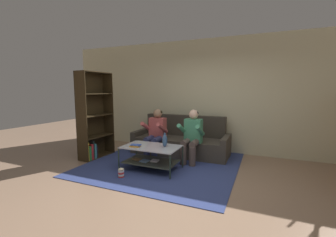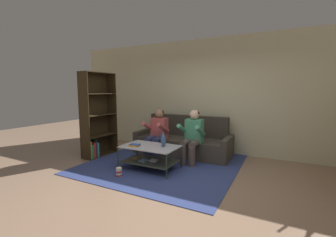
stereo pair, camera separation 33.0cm
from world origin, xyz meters
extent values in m
plane|color=#95745B|center=(0.00, 0.00, 0.00)|extent=(16.80, 16.80, 0.00)
cube|color=beige|center=(0.00, 2.46, 1.45)|extent=(8.40, 0.12, 2.90)
cube|color=#403A31|center=(-0.58, 1.78, 0.21)|extent=(2.12, 0.87, 0.42)
cube|color=#36322A|center=(-0.58, 2.13, 0.68)|extent=(2.12, 0.18, 0.53)
cube|color=#403A31|center=(-1.71, 1.78, 0.27)|extent=(0.13, 0.87, 0.54)
cube|color=#403A31|center=(0.54, 1.78, 0.27)|extent=(0.13, 0.87, 0.54)
cylinder|color=navy|center=(-1.13, 1.04, 0.21)|extent=(0.14, 0.14, 0.42)
cylinder|color=navy|center=(-0.93, 1.04, 0.21)|extent=(0.14, 0.14, 0.42)
cylinder|color=navy|center=(-1.13, 1.22, 0.46)|extent=(0.14, 0.42, 0.14)
cylinder|color=navy|center=(-0.93, 1.22, 0.46)|extent=(0.14, 0.42, 0.14)
cube|color=#B54F4E|center=(-1.03, 1.43, 0.68)|extent=(0.38, 0.22, 0.52)
cylinder|color=#B54F4E|center=(-1.23, 1.25, 0.73)|extent=(0.09, 0.49, 0.31)
cylinder|color=#B54F4E|center=(-0.83, 1.25, 0.73)|extent=(0.09, 0.49, 0.31)
sphere|color=#906E54|center=(-1.03, 1.43, 1.04)|extent=(0.21, 0.21, 0.21)
ellipsoid|color=black|center=(-1.03, 1.45, 1.07)|extent=(0.21, 0.21, 0.13)
cylinder|color=brown|center=(-0.24, 1.04, 0.21)|extent=(0.14, 0.14, 0.42)
cylinder|color=brown|center=(-0.04, 1.04, 0.21)|extent=(0.14, 0.14, 0.42)
cylinder|color=brown|center=(-0.24, 1.22, 0.46)|extent=(0.14, 0.42, 0.14)
cylinder|color=brown|center=(-0.04, 1.22, 0.46)|extent=(0.14, 0.42, 0.14)
cube|color=#45946C|center=(-0.14, 1.43, 0.69)|extent=(0.38, 0.22, 0.54)
cylinder|color=#45946C|center=(-0.34, 1.25, 0.74)|extent=(0.09, 0.49, 0.31)
cylinder|color=#45946C|center=(0.07, 1.25, 0.74)|extent=(0.09, 0.49, 0.31)
sphere|color=beige|center=(-0.14, 1.43, 1.06)|extent=(0.21, 0.21, 0.21)
ellipsoid|color=black|center=(-0.14, 1.45, 1.09)|extent=(0.21, 0.21, 0.13)
cube|color=silver|center=(-0.74, 0.52, 0.47)|extent=(1.13, 0.70, 0.02)
cube|color=#393F33|center=(-0.74, 0.52, 0.17)|extent=(1.04, 0.64, 0.02)
cylinder|color=#25362C|center=(-1.29, 0.19, 0.24)|extent=(0.03, 0.03, 0.48)
cylinder|color=#25362C|center=(-0.19, 0.19, 0.24)|extent=(0.03, 0.03, 0.48)
cylinder|color=#25362C|center=(-1.29, 0.86, 0.24)|extent=(0.03, 0.03, 0.48)
cylinder|color=#25362C|center=(-0.19, 0.86, 0.24)|extent=(0.03, 0.03, 0.48)
cube|color=olive|center=(-1.05, 0.47, 0.19)|extent=(0.20, 0.15, 0.02)
cube|color=#7398B9|center=(-0.84, 0.43, 0.19)|extent=(0.18, 0.18, 0.02)
cube|color=silver|center=(-0.66, 0.53, 0.19)|extent=(0.16, 0.17, 0.02)
cube|color=navy|center=(-0.66, 1.05, 0.01)|extent=(3.11, 3.26, 0.01)
cube|color=slate|center=(-0.66, 1.05, 0.01)|extent=(1.71, 1.79, 0.00)
ellipsoid|color=#355785|center=(-0.47, 0.59, 0.61)|extent=(0.10, 0.10, 0.25)
cylinder|color=#355785|center=(-0.47, 0.59, 0.73)|extent=(0.04, 0.04, 0.06)
cube|color=orange|center=(-1.02, 0.38, 0.49)|extent=(0.21, 0.20, 0.03)
cube|color=#3554B7|center=(-1.01, 0.38, 0.51)|extent=(0.21, 0.15, 0.02)
cube|color=#302514|center=(-2.38, 0.36, 1.01)|extent=(0.33, 0.04, 2.02)
cube|color=#302514|center=(-2.33, 1.23, 1.01)|extent=(0.33, 0.04, 2.02)
cube|color=#302514|center=(-2.51, 0.80, 1.01)|extent=(0.08, 0.88, 2.02)
cube|color=#302514|center=(-2.35, 0.79, 0.01)|extent=(0.38, 0.86, 0.02)
cube|color=#302514|center=(-2.35, 0.79, 0.50)|extent=(0.38, 0.86, 0.02)
cube|color=#302514|center=(-2.35, 0.79, 1.01)|extent=(0.38, 0.86, 0.02)
cube|color=#302514|center=(-2.35, 0.79, 1.51)|extent=(0.38, 0.86, 0.02)
cube|color=#302514|center=(-2.35, 0.79, 2.01)|extent=(0.38, 0.86, 0.02)
cube|color=gold|center=(-2.37, 0.40, 0.23)|extent=(0.26, 0.05, 0.41)
cube|color=#2E8844|center=(-2.37, 0.45, 0.18)|extent=(0.28, 0.07, 0.32)
cube|color=red|center=(-2.35, 0.51, 0.20)|extent=(0.26, 0.07, 0.36)
cube|color=#212E2B|center=(-2.34, 0.56, 0.23)|extent=(0.24, 0.04, 0.42)
cube|color=teal|center=(-2.35, 0.61, 0.19)|extent=(0.26, 0.06, 0.34)
cube|color=#222031|center=(-2.35, 0.65, 0.16)|extent=(0.26, 0.04, 0.28)
cylinder|color=red|center=(-1.05, -0.08, 0.02)|extent=(0.11, 0.11, 0.04)
cylinder|color=white|center=(-1.05, -0.08, 0.05)|extent=(0.11, 0.11, 0.04)
cylinder|color=red|center=(-1.05, -0.08, 0.09)|extent=(0.11, 0.11, 0.04)
cylinder|color=white|center=(-1.05, -0.08, 0.13)|extent=(0.11, 0.11, 0.04)
ellipsoid|color=beige|center=(-1.05, -0.08, 0.16)|extent=(0.10, 0.10, 0.04)
camera|label=1|loc=(1.31, -3.38, 1.60)|focal=24.00mm
camera|label=2|loc=(1.61, -3.24, 1.60)|focal=24.00mm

